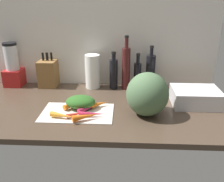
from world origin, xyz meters
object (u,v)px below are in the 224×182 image
at_px(cutting_board, 77,112).
at_px(carrot_1, 99,104).
at_px(carrot_8, 90,107).
at_px(bottle_1, 126,68).
at_px(knife_block, 48,73).
at_px(dish_rack, 195,97).
at_px(bottle_2, 137,75).
at_px(carrot_3, 76,104).
at_px(winter_squash, 147,94).
at_px(bottle_0, 114,73).
at_px(paper_towel_roll, 93,71).
at_px(carrot_9, 77,114).
at_px(carrot_4, 63,116).
at_px(carrot_7, 87,105).
at_px(blender_appliance, 13,68).
at_px(bottle_3, 150,71).
at_px(carrot_2, 92,114).
at_px(carrot_0, 86,116).
at_px(carrot_6, 83,103).
at_px(carrot_5, 83,103).

bearing_deg(cutting_board, carrot_1, 33.21).
bearing_deg(carrot_8, bottle_1, 60.69).
height_order(knife_block, dish_rack, knife_block).
bearing_deg(bottle_2, carrot_3, -137.89).
relative_size(cutting_board, carrot_1, 3.54).
relative_size(winter_squash, knife_block, 0.99).
bearing_deg(bottle_0, bottle_1, -3.06).
distance_m(paper_towel_roll, dish_rack, 0.70).
bearing_deg(carrot_9, bottle_1, 59.18).
relative_size(carrot_1, carrot_4, 0.83).
relative_size(carrot_7, bottle_1, 0.35).
distance_m(blender_appliance, dish_rack, 1.25).
relative_size(carrot_8, bottle_3, 0.56).
xyz_separation_m(carrot_2, bottle_0, (0.10, 0.45, 0.09)).
bearing_deg(carrot_8, bottle_2, 52.99).
relative_size(bottle_0, bottle_1, 0.71).
height_order(knife_block, paper_towel_roll, knife_block).
height_order(carrot_3, paper_towel_roll, paper_towel_roll).
height_order(carrot_1, winter_squash, winter_squash).
relative_size(carrot_4, bottle_3, 0.45).
distance_m(winter_squash, knife_block, 0.79).
bearing_deg(carrot_4, cutting_board, 51.64).
bearing_deg(dish_rack, bottle_1, 149.87).
bearing_deg(cutting_board, carrot_7, 57.80).
distance_m(paper_towel_roll, bottle_1, 0.24).
bearing_deg(carrot_1, bottle_2, 54.87).
bearing_deg(blender_appliance, cutting_board, -38.55).
relative_size(paper_towel_roll, bottle_0, 0.90).
distance_m(cutting_board, knife_block, 0.52).
bearing_deg(bottle_0, carrot_0, -104.34).
height_order(carrot_1, carrot_8, carrot_1).
distance_m(carrot_4, carrot_8, 0.18).
xyz_separation_m(carrot_8, bottle_1, (0.20, 0.36, 0.13)).
height_order(cutting_board, winter_squash, winter_squash).
relative_size(carrot_7, winter_squash, 0.54).
relative_size(bottle_2, bottle_3, 0.84).
xyz_separation_m(carrot_6, bottle_2, (0.33, 0.32, 0.08)).
bearing_deg(carrot_8, winter_squash, -5.70).
bearing_deg(cutting_board, bottle_1, 55.60).
bearing_deg(bottle_3, knife_block, 179.79).
xyz_separation_m(carrot_2, carrot_3, (-0.11, 0.13, 0.00)).
bearing_deg(carrot_6, carrot_8, -49.21).
distance_m(carrot_1, carrot_2, 0.13).
distance_m(carrot_4, bottle_3, 0.72).
xyz_separation_m(knife_block, bottle_3, (0.72, -0.00, 0.03)).
relative_size(carrot_3, carrot_5, 1.17).
bearing_deg(carrot_6, knife_block, 131.83).
relative_size(carrot_3, carrot_9, 1.47).
height_order(carrot_6, winter_squash, winter_squash).
height_order(carrot_7, carrot_9, same).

